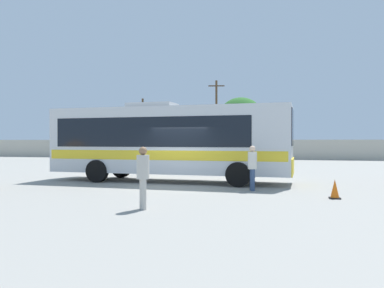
% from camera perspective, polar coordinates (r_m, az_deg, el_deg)
% --- Properties ---
extents(ground_plane, '(300.00, 300.00, 0.00)m').
position_cam_1_polar(ground_plane, '(26.24, 3.59, -3.72)').
color(ground_plane, gray).
extents(perimeter_wall, '(80.00, 0.30, 2.04)m').
position_cam_1_polar(perimeter_wall, '(41.28, 7.09, -0.78)').
color(perimeter_wall, '#B2AD9E').
rests_on(perimeter_wall, ground_plane).
extents(coach_bus_silver_yellow, '(11.36, 3.18, 3.69)m').
position_cam_1_polar(coach_bus_silver_yellow, '(18.16, -3.78, 0.64)').
color(coach_bus_silver_yellow, silver).
rests_on(coach_bus_silver_yellow, ground_plane).
extents(attendant_by_bus_door, '(0.44, 0.44, 1.72)m').
position_cam_1_polar(attendant_by_bus_door, '(14.98, 8.90, -3.13)').
color(attendant_by_bus_door, '#33476B').
rests_on(attendant_by_bus_door, ground_plane).
extents(passenger_waiting_on_apron, '(0.49, 0.49, 1.75)m').
position_cam_1_polar(passenger_waiting_on_apron, '(10.88, -7.25, -4.41)').
color(passenger_waiting_on_apron, '#B7B2A8').
rests_on(passenger_waiting_on_apron, ground_plane).
extents(parked_car_leftmost_dark_blue, '(4.28, 2.22, 1.54)m').
position_cam_1_polar(parked_car_leftmost_dark_blue, '(41.47, -13.94, -1.08)').
color(parked_car_leftmost_dark_blue, navy).
rests_on(parked_car_leftmost_dark_blue, ground_plane).
extents(parked_car_second_red, '(4.54, 2.21, 1.49)m').
position_cam_1_polar(parked_car_second_red, '(39.70, -5.85, -1.17)').
color(parked_car_second_red, red).
rests_on(parked_car_second_red, ground_plane).
extents(utility_pole_near, '(1.79, 0.46, 8.67)m').
position_cam_1_polar(utility_pole_near, '(43.35, 3.62, 3.90)').
color(utility_pole_near, '#4C3823').
rests_on(utility_pole_near, ground_plane).
extents(utility_pole_far, '(1.80, 0.32, 7.04)m').
position_cam_1_polar(utility_pole_far, '(47.14, -7.29, 2.62)').
color(utility_pole_far, '#4C3823').
rests_on(utility_pole_far, ground_plane).
extents(roadside_tree_left, '(3.68, 3.68, 5.71)m').
position_cam_1_polar(roadside_tree_left, '(49.29, -15.45, 3.02)').
color(roadside_tree_left, brown).
rests_on(roadside_tree_left, ground_plane).
extents(roadside_tree_midleft, '(3.44, 3.44, 6.38)m').
position_cam_1_polar(roadside_tree_midleft, '(47.74, -3.12, 4.03)').
color(roadside_tree_midleft, brown).
rests_on(roadside_tree_midleft, ground_plane).
extents(roadside_tree_midright, '(5.11, 5.11, 7.11)m').
position_cam_1_polar(roadside_tree_midright, '(46.62, 7.20, 4.16)').
color(roadside_tree_midright, brown).
rests_on(roadside_tree_midright, ground_plane).
extents(traffic_cone_on_apron, '(0.36, 0.36, 0.64)m').
position_cam_1_polar(traffic_cone_on_apron, '(13.67, 20.32, -6.30)').
color(traffic_cone_on_apron, black).
rests_on(traffic_cone_on_apron, ground_plane).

